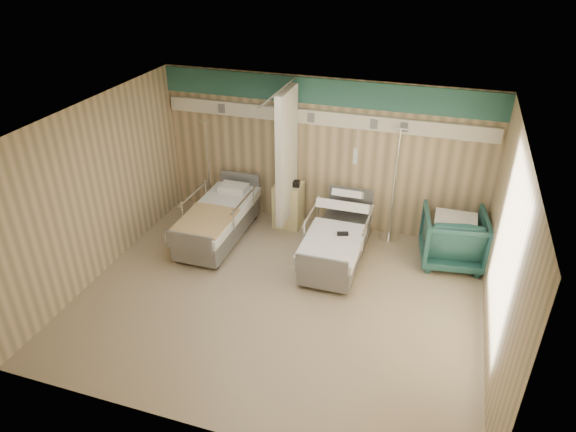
% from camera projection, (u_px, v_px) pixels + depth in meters
% --- Properties ---
extents(ground, '(6.00, 5.00, 0.00)m').
position_uv_depth(ground, '(279.00, 298.00, 7.90)').
color(ground, gray).
rests_on(ground, ground).
extents(room_walls, '(6.04, 5.04, 2.82)m').
position_uv_depth(room_walls, '(281.00, 182.00, 7.21)').
color(room_walls, tan).
rests_on(room_walls, ground).
extents(bed_right, '(1.00, 2.16, 0.63)m').
position_uv_depth(bed_right, '(337.00, 244.00, 8.67)').
color(bed_right, white).
rests_on(bed_right, ground).
extents(bed_left, '(1.00, 2.16, 0.63)m').
position_uv_depth(bed_left, '(218.00, 224.00, 9.25)').
color(bed_left, white).
rests_on(bed_left, ground).
extents(bedside_cabinet, '(0.50, 0.48, 0.85)m').
position_uv_depth(bedside_cabinet, '(288.00, 205.00, 9.67)').
color(bedside_cabinet, beige).
rests_on(bedside_cabinet, ground).
extents(visitor_armchair, '(1.14, 1.16, 0.94)m').
position_uv_depth(visitor_armchair, '(453.00, 238.00, 8.55)').
color(visitor_armchair, '#1E4B49').
rests_on(visitor_armchair, ground).
extents(waffle_blanket, '(0.67, 0.60, 0.08)m').
position_uv_depth(waffle_blanket, '(458.00, 211.00, 8.32)').
color(waffle_blanket, silver).
rests_on(waffle_blanket, visitor_armchair).
extents(iv_stand_right, '(0.38, 0.38, 2.12)m').
position_uv_depth(iv_stand_right, '(391.00, 218.00, 9.22)').
color(iv_stand_right, silver).
rests_on(iv_stand_right, ground).
extents(iv_stand_left, '(0.33, 0.33, 1.87)m').
position_uv_depth(iv_stand_left, '(210.00, 193.00, 10.20)').
color(iv_stand_left, silver).
rests_on(iv_stand_left, ground).
extents(call_remote, '(0.20, 0.13, 0.04)m').
position_uv_depth(call_remote, '(343.00, 234.00, 8.32)').
color(call_remote, black).
rests_on(call_remote, bed_right).
extents(tan_blanket, '(0.86, 1.07, 0.04)m').
position_uv_depth(tan_blanket, '(205.00, 220.00, 8.71)').
color(tan_blanket, tan).
rests_on(tan_blanket, bed_left).
extents(toiletry_bag, '(0.21, 0.15, 0.11)m').
position_uv_depth(toiletry_bag, '(295.00, 184.00, 9.37)').
color(toiletry_bag, black).
rests_on(toiletry_bag, bedside_cabinet).
extents(white_cup, '(0.10, 0.10, 0.12)m').
position_uv_depth(white_cup, '(281.00, 181.00, 9.46)').
color(white_cup, white).
rests_on(white_cup, bedside_cabinet).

